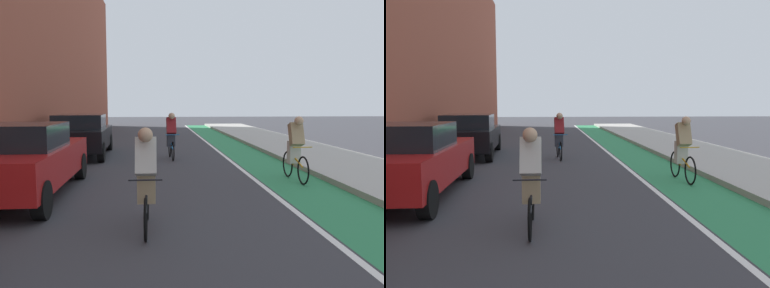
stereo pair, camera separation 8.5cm
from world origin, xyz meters
The scene contains 10 objects.
ground_plane centered at (0.00, 15.62, 0.00)m, with size 86.32×86.32×0.00m, color #38383D.
bike_lane_paint centered at (3.20, 17.62, 0.00)m, with size 1.60×39.24×0.00m, color #2D8451.
lane_divider_stripe centered at (2.30, 17.62, 0.00)m, with size 0.12×39.24×0.00m, color white.
sidewalk_right centered at (5.60, 17.62, 0.07)m, with size 3.21×39.24×0.14m, color #A8A59E.
building_facade_left centered at (-5.79, 17.59, 5.03)m, with size 4.15×39.24×10.06m.
parked_sedan_red centered at (-2.95, 10.97, 0.79)m, with size 1.89×4.74×1.53m.
parked_sedan_black centered at (-2.95, 17.39, 0.79)m, with size 2.13×4.58×1.53m.
cyclist_mid centered at (-0.35, 8.54, 0.84)m, with size 0.48×1.67×1.59m.
cyclist_trailing centered at (3.27, 12.16, 0.81)m, with size 0.48×1.74×1.62m.
cyclist_far centered at (0.32, 16.36, 0.85)m, with size 0.48×1.71×1.61m.
Camera 2 is at (-0.10, 2.42, 1.95)m, focal length 37.67 mm.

